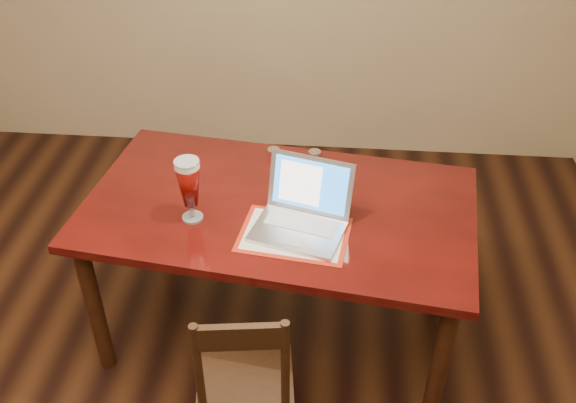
{
  "coord_description": "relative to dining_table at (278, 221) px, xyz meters",
  "views": [
    {
      "loc": [
        0.57,
        -1.47,
        2.46
      ],
      "look_at": [
        0.38,
        0.69,
        0.84
      ],
      "focal_mm": 40.0,
      "sensor_mm": 36.0,
      "label": 1
    }
  ],
  "objects": [
    {
      "name": "room_shell",
      "position": [
        -0.33,
        -0.73,
        1.06
      ],
      "size": [
        4.51,
        5.01,
        2.71
      ],
      "color": "tan",
      "rests_on": "ground"
    },
    {
      "name": "dining_table",
      "position": [
        0.0,
        0.0,
        0.0
      ],
      "size": [
        1.79,
        1.16,
        1.08
      ],
      "rotation": [
        0.0,
        0.0,
        -0.13
      ],
      "color": "#4C0C0A",
      "rests_on": "ground"
    },
    {
      "name": "dining_chair",
      "position": [
        -0.06,
        -0.67,
        -0.29
      ],
      "size": [
        0.42,
        0.4,
        0.88
      ],
      "rotation": [
        0.0,
        0.0,
        0.13
      ],
      "color": "black",
      "rests_on": "ground"
    }
  ]
}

